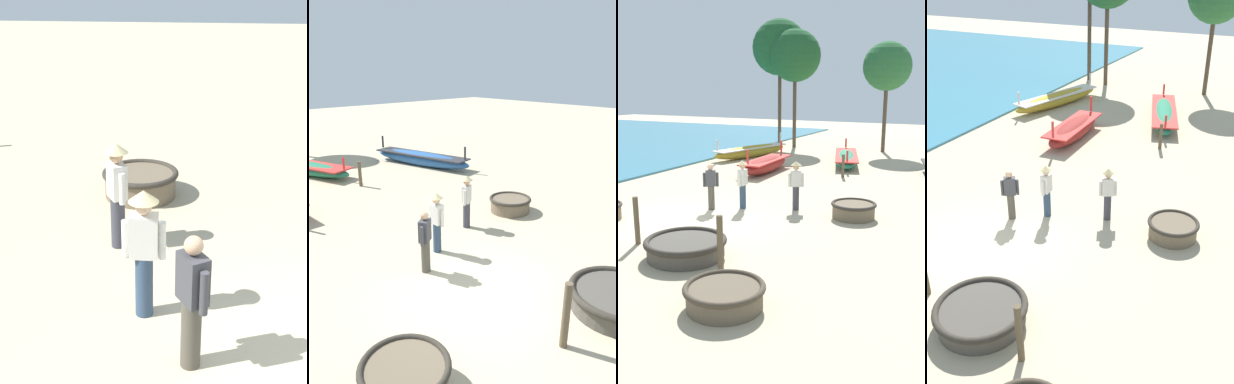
# 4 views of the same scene
# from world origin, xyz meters

# --- Properties ---
(coracle_far_right) EXTENTS (1.44, 1.44, 0.51)m
(coracle_far_right) POSITION_xyz_m (4.45, 2.66, 0.28)
(coracle_far_right) COLOR brown
(coracle_far_right) RESTS_ON ground
(fisherman_hauling) EXTENTS (0.36, 0.53, 1.67)m
(fisherman_hauling) POSITION_xyz_m (0.71, 2.09, 0.96)
(fisherman_hauling) COLOR #2D425B
(fisherman_hauling) RESTS_ON ground
(fisherman_standing_left) EXTENTS (0.46, 0.37, 1.57)m
(fisherman_standing_left) POSITION_xyz_m (-0.16, 1.47, 0.84)
(fisherman_standing_left) COLOR #4C473D
(fisherman_standing_left) RESTS_ON ground
(fisherman_by_coracle) EXTENTS (0.47, 0.36, 1.67)m
(fisherman_by_coracle) POSITION_xyz_m (2.42, 2.72, 0.96)
(fisherman_by_coracle) COLOR #383842
(fisherman_by_coracle) RESTS_ON ground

